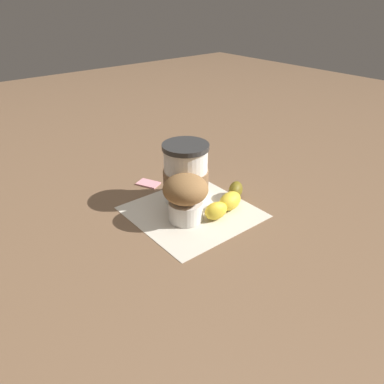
{
  "coord_description": "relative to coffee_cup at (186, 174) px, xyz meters",
  "views": [
    {
      "loc": [
        0.5,
        -0.41,
        0.4
      ],
      "look_at": [
        0.0,
        0.0,
        0.05
      ],
      "focal_mm": 35.0,
      "sensor_mm": 36.0,
      "label": 1
    }
  ],
  "objects": [
    {
      "name": "ground_plane",
      "position": [
        0.05,
        -0.02,
        -0.06
      ],
      "size": [
        3.0,
        3.0,
        0.0
      ],
      "primitive_type": "plane",
      "color": "brown"
    },
    {
      "name": "paper_napkin",
      "position": [
        0.05,
        -0.02,
        -0.06
      ],
      "size": [
        0.23,
        0.23,
        0.0
      ],
      "primitive_type": "cube",
      "rotation": [
        0.0,
        0.0,
        -0.01
      ],
      "color": "beige",
      "rests_on": "ground_plane"
    },
    {
      "name": "coffee_cup",
      "position": [
        0.0,
        0.0,
        0.0
      ],
      "size": [
        0.1,
        0.1,
        0.13
      ],
      "color": "white",
      "rests_on": "paper_napkin"
    },
    {
      "name": "muffin",
      "position": [
        0.06,
        -0.05,
        -0.01
      ],
      "size": [
        0.09,
        0.09,
        0.09
      ],
      "color": "white",
      "rests_on": "paper_napkin"
    },
    {
      "name": "banana",
      "position": [
        0.08,
        0.04,
        -0.04
      ],
      "size": [
        0.08,
        0.14,
        0.04
      ],
      "color": "yellow",
      "rests_on": "paper_napkin"
    },
    {
      "name": "sugar_packet",
      "position": [
        -0.11,
        -0.02,
        -0.06
      ],
      "size": [
        0.06,
        0.05,
        0.01
      ],
      "primitive_type": "cube",
      "rotation": [
        0.0,
        0.0,
        3.57
      ],
      "color": "pink",
      "rests_on": "ground_plane"
    }
  ]
}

